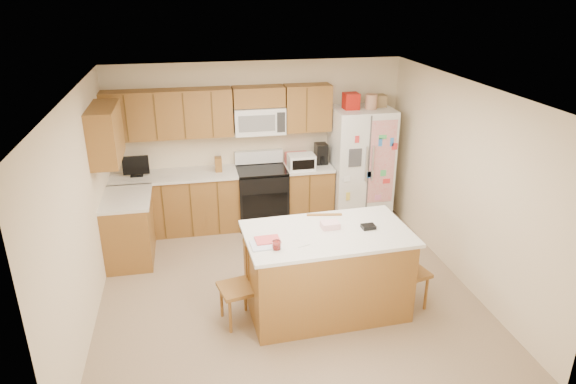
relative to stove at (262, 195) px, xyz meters
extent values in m
plane|color=#836B57|center=(0.00, -1.94, -0.47)|extent=(4.50, 4.50, 0.00)
cube|color=beige|center=(0.00, 0.31, 0.78)|extent=(4.50, 0.10, 2.50)
cube|color=beige|center=(0.00, -4.19, 0.78)|extent=(4.50, 0.10, 2.50)
cube|color=beige|center=(-2.25, -1.94, 0.78)|extent=(0.10, 4.50, 2.50)
cube|color=beige|center=(2.25, -1.94, 0.78)|extent=(0.10, 4.50, 2.50)
cube|color=white|center=(0.00, -1.94, 2.03)|extent=(4.50, 4.50, 0.04)
cube|color=brown|center=(-1.31, 0.01, -0.03)|extent=(1.87, 0.60, 0.88)
cube|color=brown|center=(0.74, 0.01, -0.03)|extent=(0.72, 0.60, 0.88)
cube|color=brown|center=(-1.95, -0.76, -0.03)|extent=(0.60, 0.95, 0.88)
cube|color=silver|center=(-1.31, 0.00, 0.43)|extent=(1.87, 0.64, 0.04)
cube|color=silver|center=(0.74, 0.00, 0.43)|extent=(0.72, 0.64, 0.04)
cube|color=silver|center=(-1.94, -0.76, 0.43)|extent=(0.64, 0.95, 0.04)
cube|color=brown|center=(-1.32, 0.15, 1.33)|extent=(1.85, 0.33, 0.70)
cube|color=brown|center=(0.75, 0.15, 1.33)|extent=(0.70, 0.33, 0.70)
cube|color=brown|center=(0.00, 0.15, 1.53)|extent=(0.76, 0.33, 0.29)
cube|color=brown|center=(-2.08, -0.76, 1.33)|extent=(0.33, 0.95, 0.70)
cube|color=#4F3512|center=(-1.90, -0.02, 1.33)|extent=(0.02, 0.01, 0.66)
cube|color=#4F3512|center=(-1.90, -0.29, -0.03)|extent=(0.02, 0.01, 0.84)
cube|color=#4F3512|center=(-1.50, -0.02, 1.33)|extent=(0.02, 0.01, 0.66)
cube|color=#4F3512|center=(-1.50, -0.29, -0.03)|extent=(0.02, 0.01, 0.84)
cube|color=#4F3512|center=(-1.10, -0.02, 1.33)|extent=(0.02, 0.01, 0.66)
cube|color=#4F3512|center=(-1.10, -0.29, -0.03)|extent=(0.02, 0.01, 0.84)
cube|color=#4F3512|center=(-0.70, -0.02, 1.33)|extent=(0.01, 0.01, 0.66)
cube|color=#4F3512|center=(-0.70, -0.29, -0.03)|extent=(0.01, 0.01, 0.84)
cube|color=#4F3512|center=(0.70, -0.02, 1.33)|extent=(0.01, 0.01, 0.66)
cube|color=#4F3512|center=(0.70, -0.29, -0.03)|extent=(0.01, 0.01, 0.84)
cube|color=white|center=(0.00, 0.12, 1.18)|extent=(0.76, 0.38, 0.40)
cube|color=slate|center=(-0.06, -0.07, 1.18)|extent=(0.54, 0.01, 0.24)
cube|color=#262626|center=(0.30, -0.07, 1.18)|extent=(0.12, 0.01, 0.30)
cube|color=brown|center=(-0.65, 0.01, 0.56)|extent=(0.10, 0.14, 0.22)
cube|color=black|center=(-1.85, 0.03, 0.46)|extent=(0.18, 0.12, 0.02)
cube|color=black|center=(-1.85, 0.03, 0.62)|extent=(0.38, 0.03, 0.28)
cube|color=#C33834|center=(0.58, 0.09, 0.54)|extent=(0.35, 0.22, 0.18)
cube|color=white|center=(0.60, -0.14, 0.56)|extent=(0.40, 0.28, 0.23)
cube|color=black|center=(0.60, -0.28, 0.56)|extent=(0.34, 0.01, 0.15)
cube|color=black|center=(0.96, 0.06, 0.61)|extent=(0.18, 0.22, 0.32)
cylinder|color=black|center=(0.96, -0.01, 0.54)|extent=(0.12, 0.12, 0.12)
cube|color=black|center=(0.00, -0.01, -0.03)|extent=(0.76, 0.64, 0.88)
cube|color=black|center=(0.00, -0.33, -0.05)|extent=(0.68, 0.01, 0.42)
cube|color=black|center=(0.00, -0.01, 0.43)|extent=(0.76, 0.64, 0.03)
cube|color=white|center=(0.00, 0.25, 0.56)|extent=(0.76, 0.10, 0.20)
cube|color=white|center=(1.57, -0.06, 0.43)|extent=(0.90, 0.75, 1.80)
cube|color=#4C4C4C|center=(1.57, -0.44, 0.43)|extent=(0.02, 0.01, 1.75)
cube|color=silver|center=(1.52, -0.47, 0.58)|extent=(0.02, 0.03, 0.55)
cube|color=silver|center=(1.62, -0.47, 0.58)|extent=(0.02, 0.03, 0.55)
cube|color=#3F3F44|center=(1.35, -0.44, 0.68)|extent=(0.20, 0.01, 0.28)
cube|color=#D84C59|center=(1.77, -0.44, 0.58)|extent=(0.42, 0.01, 1.30)
cube|color=#AA150C|center=(1.37, -0.06, 1.45)|extent=(0.22, 0.22, 0.24)
cylinder|color=tan|center=(1.67, -0.11, 1.44)|extent=(0.18, 0.18, 0.22)
cube|color=olive|center=(1.85, 0.02, 1.42)|extent=(0.18, 0.20, 0.18)
cube|color=brown|center=(0.38, -2.45, 0.01)|extent=(1.80, 1.06, 0.97)
cube|color=silver|center=(0.38, -2.45, 0.51)|extent=(1.88, 1.15, 0.04)
cylinder|color=#AA150C|center=(-0.25, -2.73, 0.56)|extent=(0.08, 0.08, 0.06)
cylinder|color=white|center=(-0.25, -2.73, 0.58)|extent=(0.09, 0.09, 0.09)
cube|color=#FFC4BF|center=(0.43, -2.36, 0.57)|extent=(0.21, 0.16, 0.07)
cube|color=black|center=(0.85, -2.46, 0.55)|extent=(0.16, 0.13, 0.04)
cube|color=white|center=(-0.35, -2.63, 0.54)|extent=(0.31, 0.25, 0.02)
cube|color=#D84C4C|center=(-0.31, -2.55, 0.55)|extent=(0.27, 0.21, 0.01)
cylinder|color=white|center=(0.05, -2.73, 0.54)|extent=(0.14, 0.06, 0.01)
cube|color=brown|center=(-0.65, -2.50, -0.04)|extent=(0.46, 0.47, 0.04)
cylinder|color=brown|center=(-0.83, -2.37, -0.27)|extent=(0.03, 0.03, 0.41)
cylinder|color=brown|center=(-0.76, -2.69, -0.27)|extent=(0.03, 0.03, 0.41)
cylinder|color=brown|center=(-0.55, -2.31, -0.27)|extent=(0.03, 0.03, 0.41)
cylinder|color=brown|center=(-0.48, -2.63, -0.27)|extent=(0.03, 0.03, 0.41)
cylinder|color=brown|center=(-0.53, -2.32, 0.20)|extent=(0.02, 0.02, 0.46)
cylinder|color=brown|center=(-0.51, -2.39, 0.20)|extent=(0.02, 0.02, 0.46)
cylinder|color=brown|center=(-0.50, -2.46, 0.20)|extent=(0.02, 0.02, 0.46)
cylinder|color=brown|center=(-0.48, -2.53, 0.20)|extent=(0.02, 0.02, 0.46)
cylinder|color=brown|center=(-0.47, -2.60, 0.20)|extent=(0.02, 0.02, 0.46)
cube|color=brown|center=(-0.50, -2.46, 0.43)|extent=(0.12, 0.38, 0.05)
cube|color=brown|center=(0.48, -1.84, 0.00)|extent=(0.50, 0.49, 0.05)
cylinder|color=brown|center=(0.68, -1.72, -0.25)|extent=(0.04, 0.04, 0.45)
cylinder|color=brown|center=(0.33, -1.66, -0.25)|extent=(0.04, 0.04, 0.45)
cylinder|color=brown|center=(0.63, -2.03, -0.25)|extent=(0.04, 0.04, 0.45)
cylinder|color=brown|center=(0.28, -1.97, -0.25)|extent=(0.04, 0.04, 0.45)
cylinder|color=brown|center=(0.61, -2.05, 0.27)|extent=(0.02, 0.02, 0.50)
cylinder|color=brown|center=(0.53, -2.03, 0.27)|extent=(0.02, 0.02, 0.50)
cylinder|color=brown|center=(0.45, -2.02, 0.27)|extent=(0.02, 0.02, 0.50)
cylinder|color=brown|center=(0.38, -2.01, 0.27)|extent=(0.02, 0.02, 0.50)
cylinder|color=brown|center=(0.30, -1.99, 0.27)|extent=(0.02, 0.02, 0.50)
cube|color=brown|center=(0.45, -2.02, 0.52)|extent=(0.42, 0.11, 0.05)
cube|color=brown|center=(1.33, -2.56, -0.02)|extent=(0.48, 0.50, 0.04)
cylinder|color=brown|center=(1.52, -2.70, -0.26)|extent=(0.04, 0.04, 0.43)
cylinder|color=brown|center=(1.44, -2.37, -0.26)|extent=(0.04, 0.04, 0.43)
cylinder|color=brown|center=(1.23, -2.76, -0.26)|extent=(0.04, 0.04, 0.43)
cylinder|color=brown|center=(1.15, -2.43, -0.26)|extent=(0.04, 0.04, 0.43)
cylinder|color=brown|center=(1.20, -2.75, 0.24)|extent=(0.02, 0.02, 0.48)
cylinder|color=brown|center=(1.19, -2.68, 0.24)|extent=(0.02, 0.02, 0.48)
cylinder|color=brown|center=(1.17, -2.60, 0.24)|extent=(0.02, 0.02, 0.48)
cylinder|color=brown|center=(1.15, -2.53, 0.24)|extent=(0.02, 0.02, 0.48)
cylinder|color=brown|center=(1.13, -2.46, 0.24)|extent=(0.02, 0.02, 0.48)
cube|color=brown|center=(1.17, -2.60, 0.48)|extent=(0.13, 0.40, 0.05)
camera|label=1|loc=(-1.06, -7.36, 3.09)|focal=32.00mm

